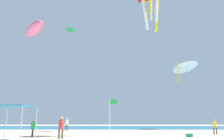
# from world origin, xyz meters

# --- Properties ---
(ground) EXTENTS (110.00, 110.00, 0.10)m
(ground) POSITION_xyz_m (0.00, 0.00, -0.05)
(ground) COLOR beige
(ocean_strip) EXTENTS (110.00, 23.72, 0.03)m
(ocean_strip) POSITION_xyz_m (0.00, 29.52, 0.01)
(ocean_strip) COLOR #1E6B93
(ocean_strip) RESTS_ON ground
(canopy_tent) EXTENTS (2.69, 3.14, 2.66)m
(canopy_tent) POSITION_xyz_m (-8.16, -1.44, 2.50)
(canopy_tent) COLOR #B2B2B7
(canopy_tent) RESTS_ON ground
(person_near_tent) EXTENTS (0.44, 0.44, 1.87)m
(person_near_tent) POSITION_xyz_m (-7.26, 14.34, 1.10)
(person_near_tent) COLOR brown
(person_near_tent) RESTS_ON ground
(person_leftmost) EXTENTS (0.43, 0.43, 1.83)m
(person_leftmost) POSITION_xyz_m (-4.60, -0.16, 1.07)
(person_leftmost) COLOR brown
(person_leftmost) RESTS_ON ground
(person_central) EXTENTS (0.38, 0.42, 1.59)m
(person_central) POSITION_xyz_m (-7.95, 2.41, 0.93)
(person_central) COLOR #33384C
(person_central) RESTS_ON ground
(person_rightmost) EXTENTS (0.45, 0.40, 1.67)m
(person_rightmost) POSITION_xyz_m (10.98, 5.53, 0.98)
(person_rightmost) COLOR brown
(person_rightmost) RESTS_ON ground
(banner_flag) EXTENTS (0.61, 0.06, 3.07)m
(banner_flag) POSITION_xyz_m (-0.36, -2.73, 1.88)
(banner_flag) COLOR silver
(banner_flag) RESTS_ON ground
(cooler_box) EXTENTS (0.57, 0.37, 0.35)m
(cooler_box) POSITION_xyz_m (6.90, 1.95, 0.18)
(cooler_box) COLOR #1E8C4C
(cooler_box) RESTS_ON ground
(kite_inflatable_pink) EXTENTS (4.01, 4.48, 1.73)m
(kite_inflatable_pink) POSITION_xyz_m (-9.44, 4.25, 11.93)
(kite_inflatable_pink) COLOR pink
(kite_delta_white) EXTENTS (6.54, 6.54, 4.50)m
(kite_delta_white) POSITION_xyz_m (13.38, 20.79, 11.65)
(kite_delta_white) COLOR white
(kite_diamond_green) EXTENTS (2.41, 2.41, 2.47)m
(kite_diamond_green) POSITION_xyz_m (-9.21, 22.58, 19.78)
(kite_diamond_green) COLOR green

